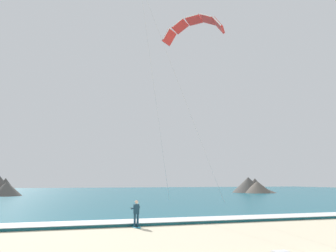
% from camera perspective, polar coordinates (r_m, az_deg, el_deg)
% --- Properties ---
extents(sea, '(200.00, 120.00, 0.20)m').
position_cam_1_polar(sea, '(81.90, -10.08, -11.61)').
color(sea, '#146075').
rests_on(sea, ground).
extents(surf_foam, '(200.00, 2.40, 0.04)m').
position_cam_1_polar(surf_foam, '(24.37, 6.65, -16.06)').
color(surf_foam, white).
rests_on(surf_foam, sea).
extents(surfboard, '(0.65, 1.45, 0.09)m').
position_cam_1_polar(surfboard, '(21.49, -5.71, -17.46)').
color(surfboard, '#239EC6').
rests_on(surfboard, ground).
extents(kitesurfer, '(0.57, 0.57, 1.69)m').
position_cam_1_polar(kitesurfer, '(21.40, -5.68, -15.03)').
color(kitesurfer, '#143347').
rests_on(kitesurfer, ground).
extents(kite_primary, '(9.19, 8.84, 17.85)m').
position_cam_1_polar(kite_primary, '(33.23, 4.50, 17.34)').
color(kite_primary, red).
extents(headland_right, '(9.93, 10.60, 3.87)m').
position_cam_1_polar(headland_right, '(80.43, 15.02, -10.37)').
color(headland_right, '#56514C').
rests_on(headland_right, ground).
extents(headland_left, '(8.32, 8.53, 4.21)m').
position_cam_1_polar(headland_left, '(69.52, -27.68, -9.63)').
color(headland_left, '#56514C').
rests_on(headland_left, ground).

